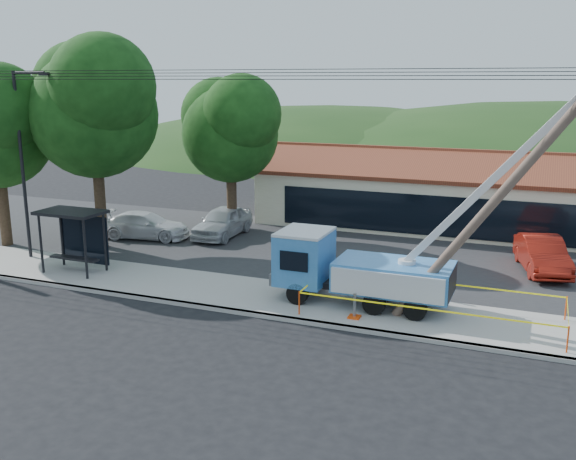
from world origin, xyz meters
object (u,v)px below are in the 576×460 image
(utility_truck, at_px, (360,266))
(car_silver, at_px, (223,238))
(bus_shelter, at_px, (75,226))
(leaning_pole, at_px, (504,190))
(car_red, at_px, (540,273))
(car_white, at_px, (146,240))

(utility_truck, height_order, car_silver, utility_truck)
(bus_shelter, relative_size, car_silver, 0.60)
(leaning_pole, height_order, car_red, leaning_pole)
(bus_shelter, bearing_deg, utility_truck, 2.91)
(car_silver, bearing_deg, leaning_pole, -31.47)
(bus_shelter, distance_m, car_white, 6.89)
(bus_shelter, bearing_deg, car_silver, 70.82)
(car_silver, height_order, car_white, car_silver)
(utility_truck, xyz_separation_m, car_red, (6.50, 7.34, -1.64))
(leaning_pole, xyz_separation_m, car_white, (-18.86, 6.62, -5.02))
(bus_shelter, relative_size, car_white, 0.59)
(utility_truck, relative_size, car_white, 2.35)
(utility_truck, xyz_separation_m, bus_shelter, (-13.02, -0.58, 0.56))
(utility_truck, height_order, bus_shelter, utility_truck)
(car_silver, relative_size, car_red, 1.01)
(utility_truck, distance_m, leaning_pole, 6.15)
(car_white, bearing_deg, car_silver, -72.23)
(car_red, xyz_separation_m, car_white, (-20.28, -1.44, 0.00))
(bus_shelter, height_order, car_white, bus_shelter)
(leaning_pole, height_order, car_silver, leaning_pole)
(utility_truck, bearing_deg, car_silver, 141.98)
(car_red, bearing_deg, bus_shelter, -171.54)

